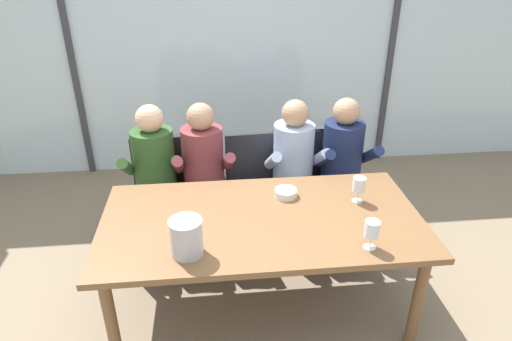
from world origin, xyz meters
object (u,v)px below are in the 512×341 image
chair_center (253,180)px  chair_near_window_right (338,173)px  chair_left_of_center (200,179)px  person_maroon_top (204,170)px  person_olive_shirt (154,172)px  person_navy_polo (345,163)px  ice_bucket_primary (186,237)px  chair_right_of_center (297,175)px  dining_table (262,227)px  wine_glass_near_bucket (359,185)px  tasting_bowl (286,193)px  wine_glass_by_left_taster (372,230)px  chair_near_curtain (159,184)px  person_pale_blue_shirt (295,166)px

chair_center → chair_near_window_right: (0.73, 0.04, 0.00)m
chair_left_of_center → person_maroon_top: person_maroon_top is taller
chair_center → person_olive_shirt: (-0.77, -0.12, 0.17)m
chair_center → person_navy_polo: bearing=-12.2°
ice_bucket_primary → person_olive_shirt: bearing=105.1°
chair_right_of_center → dining_table: bearing=-106.3°
chair_near_window_right → wine_glass_near_bucket: 0.88m
tasting_bowl → wine_glass_by_left_taster: size_ratio=0.86×
chair_center → chair_right_of_center: size_ratio=1.00×
dining_table → ice_bucket_primary: ice_bucket_primary is taller
dining_table → wine_glass_near_bucket: 0.69m
chair_right_of_center → wine_glass_by_left_taster: (0.15, -1.31, 0.34)m
chair_center → person_olive_shirt: person_olive_shirt is taller
wine_glass_by_left_taster → chair_near_curtain: bearing=135.6°
person_olive_shirt → ice_bucket_primary: (0.29, -1.09, 0.16)m
chair_center → person_pale_blue_shirt: 0.39m
wine_glass_near_bucket → chair_left_of_center: bearing=142.1°
chair_near_curtain → person_maroon_top: person_maroon_top is taller
wine_glass_by_left_taster → wine_glass_near_bucket: bearing=80.4°
wine_glass_by_left_taster → chair_left_of_center: bearing=126.4°
tasting_bowl → wine_glass_by_left_taster: (0.37, -0.60, 0.09)m
chair_near_window_right → wine_glass_by_left_taster: (-0.20, -1.30, 0.34)m
person_pale_blue_shirt → person_navy_polo: size_ratio=1.00×
chair_left_of_center → chair_center: size_ratio=1.00×
person_maroon_top → person_navy_polo: size_ratio=1.00×
chair_near_curtain → ice_bucket_primary: 1.29m
chair_right_of_center → wine_glass_near_bucket: (0.23, -0.81, 0.34)m
person_olive_shirt → chair_left_of_center: bearing=26.2°
person_olive_shirt → person_maroon_top: same height
chair_near_window_right → tasting_bowl: 0.93m
chair_center → wine_glass_by_left_taster: size_ratio=5.04×
chair_near_window_right → person_olive_shirt: bearing=178.0°
person_navy_polo → wine_glass_near_bucket: 0.68m
person_pale_blue_shirt → chair_near_curtain: bearing=170.3°
ice_bucket_primary → wine_glass_near_bucket: 1.18m
wine_glass_by_left_taster → chair_right_of_center: bearing=96.6°
chair_near_curtain → chair_near_window_right: size_ratio=1.00×
chair_center → wine_glass_near_bucket: size_ratio=5.04×
chair_near_window_right → wine_glass_near_bucket: (-0.12, -0.81, 0.34)m
person_maroon_top → chair_left_of_center: bearing=101.4°
chair_center → chair_left_of_center: bearing=169.6°
chair_center → chair_right_of_center: 0.38m
chair_center → tasting_bowl: chair_center is taller
tasting_bowl → chair_center: bearing=103.7°
chair_near_curtain → chair_left_of_center: bearing=7.0°
person_navy_polo → tasting_bowl: 0.79m
person_maroon_top → chair_near_window_right: bearing=4.9°
wine_glass_near_bucket → person_pale_blue_shirt: bearing=114.1°
person_maroon_top → chair_near_curtain: bearing=158.2°
wine_glass_near_bucket → chair_right_of_center: bearing=106.1°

